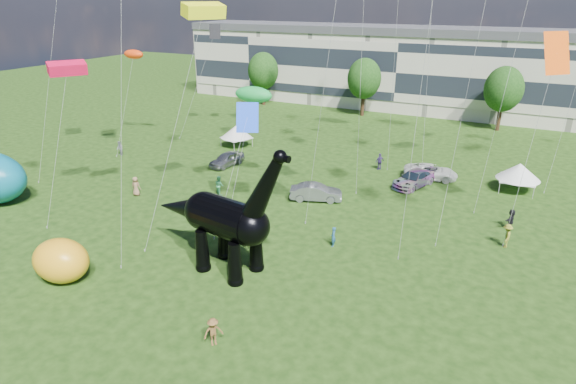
% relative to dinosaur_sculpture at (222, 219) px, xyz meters
% --- Properties ---
extents(ground, '(220.00, 220.00, 0.00)m').
position_rel_dinosaur_sculpture_xyz_m(ground, '(5.43, -4.52, -3.71)').
color(ground, '#16330C').
rests_on(ground, ground).
extents(terrace_row, '(78.00, 11.00, 12.00)m').
position_rel_dinosaur_sculpture_xyz_m(terrace_row, '(-2.57, 57.48, 2.29)').
color(terrace_row, beige).
rests_on(terrace_row, ground).
extents(tree_far_left, '(5.20, 5.20, 9.44)m').
position_rel_dinosaur_sculpture_xyz_m(tree_far_left, '(-24.57, 48.48, 2.58)').
color(tree_far_left, '#382314').
rests_on(tree_far_left, ground).
extents(tree_mid_left, '(5.20, 5.20, 9.44)m').
position_rel_dinosaur_sculpture_xyz_m(tree_mid_left, '(-6.57, 48.48, 2.58)').
color(tree_mid_left, '#382314').
rests_on(tree_mid_left, ground).
extents(tree_mid_right, '(5.20, 5.20, 9.44)m').
position_rel_dinosaur_sculpture_xyz_m(tree_mid_right, '(13.43, 48.48, 2.58)').
color(tree_mid_right, '#382314').
rests_on(tree_mid_right, ground).
extents(dinosaur_sculpture, '(12.07, 3.98, 9.82)m').
position_rel_dinosaur_sculpture_xyz_m(dinosaur_sculpture, '(0.00, 0.00, 0.00)').
color(dinosaur_sculpture, black).
rests_on(dinosaur_sculpture, ground).
extents(car_silver, '(2.50, 4.77, 1.55)m').
position_rel_dinosaur_sculpture_xyz_m(car_silver, '(-11.98, 18.21, -2.93)').
color(car_silver, '#A4A5A9').
rests_on(car_silver, ground).
extents(car_grey, '(5.06, 3.26, 1.57)m').
position_rel_dinosaur_sculpture_xyz_m(car_grey, '(0.86, 13.78, -2.92)').
color(car_grey, gray).
rests_on(car_grey, ground).
extents(car_white, '(5.78, 3.47, 1.50)m').
position_rel_dinosaur_sculpture_xyz_m(car_white, '(9.10, 24.41, -2.96)').
color(car_white, white).
rests_on(car_white, ground).
extents(car_dark, '(3.89, 5.86, 1.58)m').
position_rel_dinosaur_sculpture_xyz_m(car_dark, '(8.09, 21.52, -2.92)').
color(car_dark, '#595960').
rests_on(car_dark, ground).
extents(gazebo_near, '(4.18, 4.18, 2.81)m').
position_rel_dinosaur_sculpture_xyz_m(gazebo_near, '(17.26, 24.82, -1.74)').
color(gazebo_near, white).
rests_on(gazebo_near, ground).
extents(gazebo_left, '(4.97, 4.97, 2.68)m').
position_rel_dinosaur_sculpture_xyz_m(gazebo_left, '(-15.12, 25.08, -1.83)').
color(gazebo_left, silver).
rests_on(gazebo_left, ground).
extents(inflatable_yellow, '(4.24, 3.48, 2.97)m').
position_rel_dinosaur_sculpture_xyz_m(inflatable_yellow, '(-8.54, -6.30, -2.22)').
color(inflatable_yellow, '#FFAB1A').
rests_on(inflatable_yellow, ground).
extents(visitors, '(53.43, 33.51, 1.88)m').
position_rel_dinosaur_sculpture_xyz_m(visitors, '(2.50, 10.78, -2.82)').
color(visitors, maroon).
rests_on(visitors, ground).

